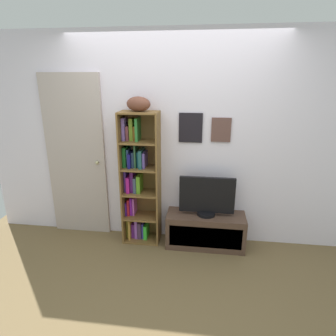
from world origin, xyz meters
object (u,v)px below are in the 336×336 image
object	(u,v)px
television	(207,197)
door	(76,158)
tv_stand	(205,230)
bookshelf	(138,181)
football	(138,104)

from	to	relation	value
television	door	world-z (taller)	door
tv_stand	door	distance (m)	1.87
bookshelf	football	distance (m)	0.94
bookshelf	door	xyz separation A→B (m)	(-0.82, 0.09, 0.24)
tv_stand	television	distance (m)	0.45
bookshelf	television	world-z (taller)	bookshelf
football	bookshelf	bearing A→B (deg)	142.58
bookshelf	television	bearing A→B (deg)	-4.50
tv_stand	door	xyz separation A→B (m)	(-1.67, 0.16, 0.83)
bookshelf	tv_stand	distance (m)	1.04
bookshelf	television	size ratio (longest dim) A/B	2.51
football	tv_stand	bearing A→B (deg)	-2.42
tv_stand	door	bearing A→B (deg)	174.61
football	television	bearing A→B (deg)	-2.34
bookshelf	tv_stand	xyz separation A→B (m)	(0.85, -0.07, -0.59)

